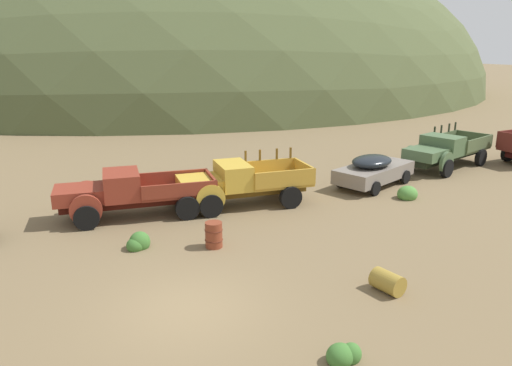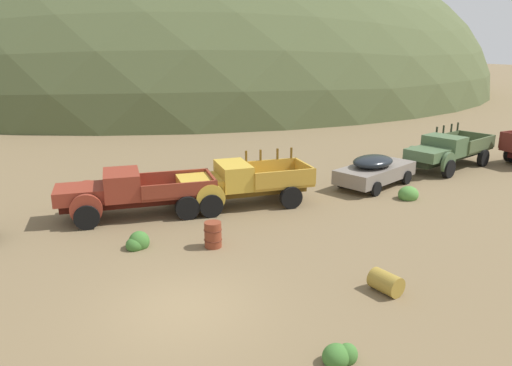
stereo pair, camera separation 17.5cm
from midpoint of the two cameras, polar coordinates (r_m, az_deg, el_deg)
ground_plane at (r=13.40m, az=-8.06°, el=-14.45°), size 300.00×300.00×0.00m
hill_distant at (r=81.45m, az=-7.55°, el=11.10°), size 91.74×86.75×45.07m
truck_rust_red at (r=20.19m, az=-14.92°, el=-1.15°), size 6.48×3.21×1.89m
truck_faded_yellow at (r=20.86m, az=-2.15°, el=-0.04°), size 5.93×3.11×2.16m
car_primer_gray at (r=24.69m, az=14.19°, el=1.58°), size 5.12×3.20×1.57m
truck_weathered_green at (r=29.03m, az=21.40°, el=3.46°), size 6.65×3.66×2.16m
oil_drum_by_truck at (r=16.84m, az=-4.77°, el=-6.05°), size 0.63×0.63×0.90m
oil_drum_tipped at (r=14.43m, az=15.32°, el=-11.18°), size 0.73×0.96×0.60m
bush_front_right at (r=11.51m, az=10.28°, el=-19.32°), size 0.83×0.58×0.57m
bush_back_edge at (r=17.26m, az=-13.43°, el=-6.84°), size 0.84×0.69×0.75m
bush_near_barrel at (r=23.06m, az=17.65°, el=-1.32°), size 0.95×0.86×0.76m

